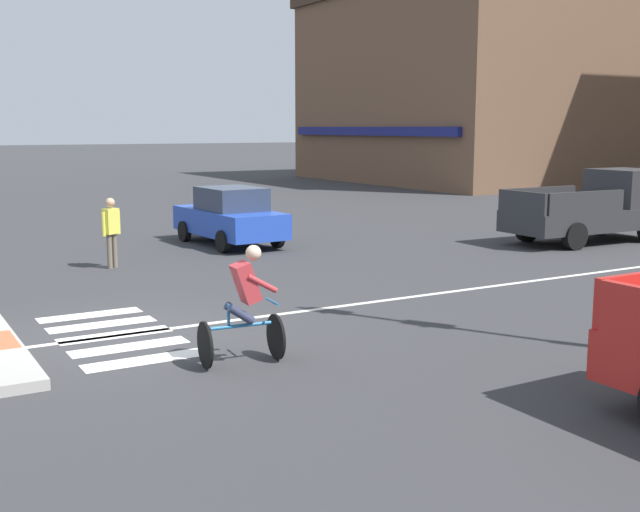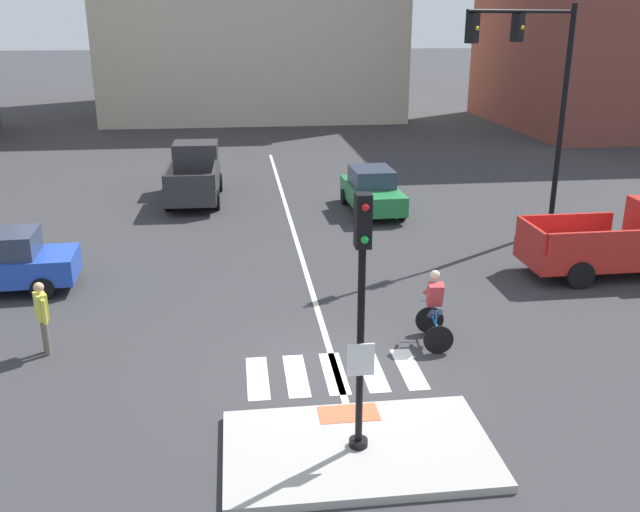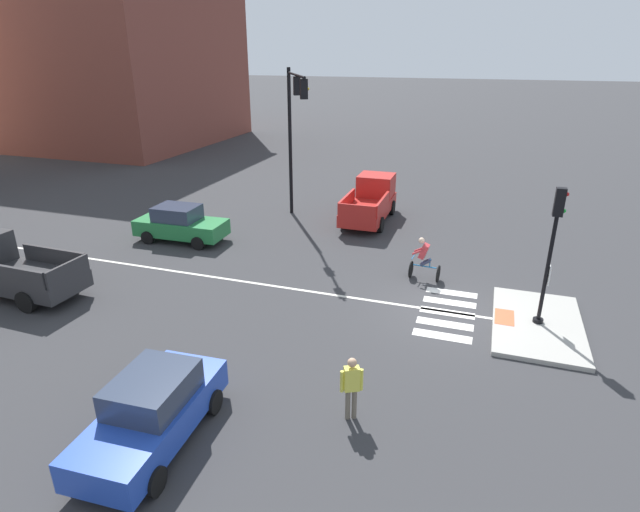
% 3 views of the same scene
% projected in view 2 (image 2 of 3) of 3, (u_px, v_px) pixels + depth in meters
% --- Properties ---
extents(ground_plane, '(300.00, 300.00, 0.00)m').
position_uv_depth(ground_plane, '(334.00, 371.00, 14.51)').
color(ground_plane, '#333335').
extents(traffic_island, '(4.54, 2.71, 0.15)m').
position_uv_depth(traffic_island, '(358.00, 449.00, 11.74)').
color(traffic_island, '#A3A099').
rests_on(traffic_island, ground).
extents(tactile_pad_front, '(1.10, 0.60, 0.01)m').
position_uv_depth(tactile_pad_front, '(349.00, 413.00, 12.66)').
color(tactile_pad_front, '#DB5B38').
rests_on(tactile_pad_front, traffic_island).
extents(signal_pole, '(0.44, 0.38, 4.37)m').
position_uv_depth(signal_pole, '(361.00, 302.00, 10.85)').
color(signal_pole, black).
rests_on(signal_pole, traffic_island).
extents(crosswalk_stripe_a, '(0.44, 1.80, 0.01)m').
position_uv_depth(crosswalk_stripe_a, '(258.00, 378.00, 14.22)').
color(crosswalk_stripe_a, silver).
rests_on(crosswalk_stripe_a, ground).
extents(crosswalk_stripe_b, '(0.44, 1.80, 0.01)m').
position_uv_depth(crosswalk_stripe_b, '(296.00, 375.00, 14.31)').
color(crosswalk_stripe_b, silver).
rests_on(crosswalk_stripe_b, ground).
extents(crosswalk_stripe_c, '(0.44, 1.80, 0.01)m').
position_uv_depth(crosswalk_stripe_c, '(334.00, 373.00, 14.40)').
color(crosswalk_stripe_c, silver).
rests_on(crosswalk_stripe_c, ground).
extents(crosswalk_stripe_d, '(0.44, 1.80, 0.01)m').
position_uv_depth(crosswalk_stripe_d, '(372.00, 371.00, 14.50)').
color(crosswalk_stripe_d, silver).
rests_on(crosswalk_stripe_d, ground).
extents(crosswalk_stripe_e, '(0.44, 1.80, 0.01)m').
position_uv_depth(crosswalk_stripe_e, '(409.00, 368.00, 14.59)').
color(crosswalk_stripe_e, silver).
rests_on(crosswalk_stripe_e, ground).
extents(lane_centre_line, '(0.14, 28.00, 0.01)m').
position_uv_depth(lane_centre_line, '(294.00, 231.00, 23.89)').
color(lane_centre_line, silver).
rests_on(lane_centre_line, ground).
extents(traffic_light_mast, '(4.36, 2.58, 7.40)m').
position_uv_depth(traffic_light_mast, '(539.00, 82.00, 21.51)').
color(traffic_light_mast, black).
rests_on(traffic_light_mast, ground).
extents(building_corner_left, '(21.29, 20.25, 15.54)m').
position_uv_depth(building_corner_left, '(249.00, 5.00, 53.08)').
color(building_corner_left, beige).
rests_on(building_corner_left, ground).
extents(car_green_eastbound_far, '(1.94, 4.15, 1.64)m').
position_uv_depth(car_green_eastbound_far, '(372.00, 191.00, 26.08)').
color(car_green_eastbound_far, '#237A3D').
rests_on(car_green_eastbound_far, ground).
extents(pickup_truck_charcoal_westbound_distant, '(2.15, 5.14, 2.08)m').
position_uv_depth(pickup_truck_charcoal_westbound_distant, '(195.00, 174.00, 27.97)').
color(pickup_truck_charcoal_westbound_distant, '#2D2D30').
rests_on(pickup_truck_charcoal_westbound_distant, ground).
extents(pickup_truck_red_cross_right, '(5.12, 2.09, 2.08)m').
position_uv_depth(pickup_truck_red_cross_right, '(630.00, 241.00, 19.69)').
color(pickup_truck_red_cross_right, red).
rests_on(pickup_truck_red_cross_right, ground).
extents(cyclist, '(0.75, 1.14, 1.68)m').
position_uv_depth(cyclist, '(435.00, 306.00, 15.52)').
color(cyclist, black).
rests_on(cyclist, ground).
extents(pedestrian_at_curb_left, '(0.36, 0.50, 1.67)m').
position_uv_depth(pedestrian_at_curb_left, '(42.00, 312.00, 14.93)').
color(pedestrian_at_curb_left, '#6B6051').
rests_on(pedestrian_at_curb_left, ground).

